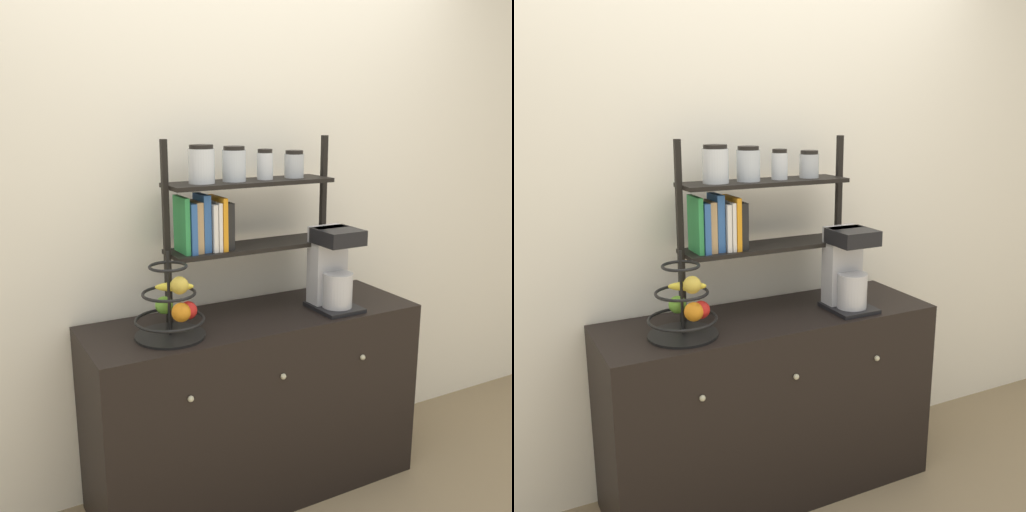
{
  "view_description": "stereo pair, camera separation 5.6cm",
  "coord_description": "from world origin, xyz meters",
  "views": [
    {
      "loc": [
        -1.17,
        -1.93,
        1.72
      ],
      "look_at": [
        0.01,
        0.24,
        1.11
      ],
      "focal_mm": 42.0,
      "sensor_mm": 36.0,
      "label": 1
    },
    {
      "loc": [
        -1.12,
        -1.95,
        1.72
      ],
      "look_at": [
        0.01,
        0.24,
        1.11
      ],
      "focal_mm": 42.0,
      "sensor_mm": 36.0,
      "label": 2
    }
  ],
  "objects": [
    {
      "name": "sideboard",
      "position": [
        0.0,
        0.24,
        0.42
      ],
      "size": [
        1.48,
        0.5,
        0.85
      ],
      "color": "black",
      "rests_on": "ground_plane"
    },
    {
      "name": "fruit_stand",
      "position": [
        -0.4,
        0.18,
        0.96
      ],
      "size": [
        0.28,
        0.28,
        0.35
      ],
      "color": "black",
      "rests_on": "sideboard"
    },
    {
      "name": "shelf_hutch",
      "position": [
        -0.07,
        0.32,
        1.33
      ],
      "size": [
        0.78,
        0.2,
        0.76
      ],
      "color": "black",
      "rests_on": "sideboard"
    },
    {
      "name": "wall_back",
      "position": [
        0.0,
        0.52,
        1.3
      ],
      "size": [
        7.0,
        0.05,
        2.6
      ],
      "primitive_type": "cube",
      "color": "silver",
      "rests_on": "ground_plane"
    },
    {
      "name": "coffee_maker",
      "position": [
        0.35,
        0.17,
        1.03
      ],
      "size": [
        0.19,
        0.23,
        0.37
      ],
      "color": "black",
      "rests_on": "sideboard"
    }
  ]
}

